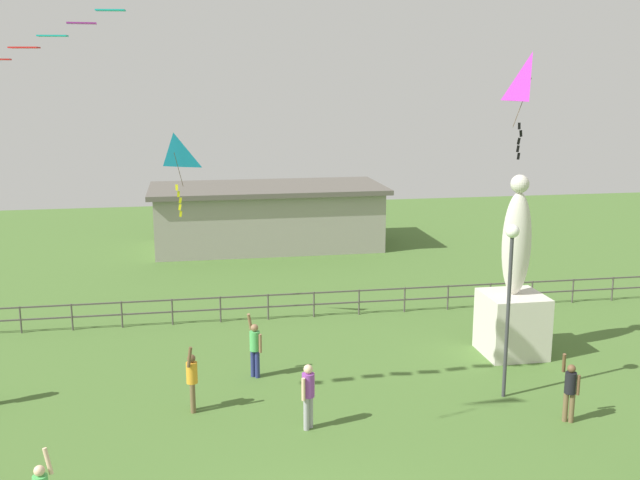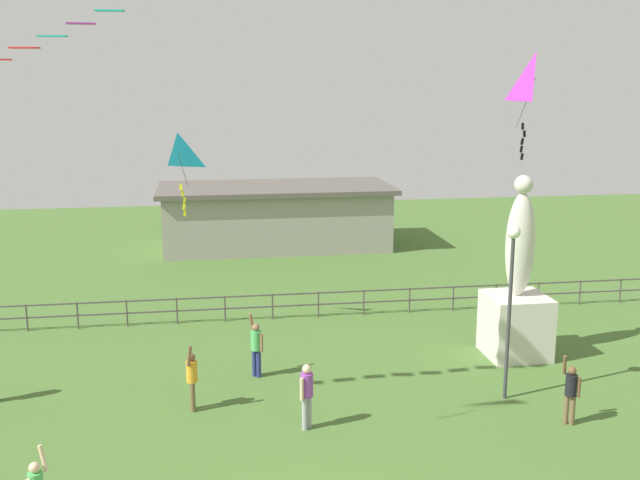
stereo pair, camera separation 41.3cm
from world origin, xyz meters
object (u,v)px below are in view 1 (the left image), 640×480
object	(u,v)px
lamppost	(510,274)
person_7	(192,378)
person_0	(308,392)
statue_monument	(513,302)
kite_0	(531,80)
person_2	(570,388)
person_6	(255,346)
kite_2	(174,155)

from	to	relation	value
lamppost	person_7	distance (m)	8.76
lamppost	person_7	world-z (taller)	lamppost
person_7	person_0	bearing A→B (deg)	-27.92
statue_monument	kite_0	world-z (taller)	kite_0
person_0	person_2	bearing A→B (deg)	-6.75
person_6	kite_2	size ratio (longest dim) A/B	0.70
lamppost	kite_2	world-z (taller)	kite_2
kite_0	kite_2	bearing A→B (deg)	160.36
statue_monument	kite_2	world-z (taller)	kite_2
person_0	person_6	world-z (taller)	person_6
person_2	person_6	bearing A→B (deg)	150.38
lamppost	kite_2	size ratio (longest dim) A/B	1.77
person_0	kite_0	world-z (taller)	kite_0
kite_0	kite_2	world-z (taller)	kite_0
statue_monument	kite_2	bearing A→B (deg)	161.89
person_0	person_7	distance (m)	3.18
lamppost	statue_monument	bearing A→B (deg)	62.75
kite_0	kite_2	size ratio (longest dim) A/B	1.13
lamppost	kite_0	xyz separation A→B (m)	(1.57, 2.72, 5.00)
person_0	person_6	distance (m)	3.64
person_2	person_0	bearing A→B (deg)	173.25
lamppost	person_2	world-z (taller)	lamppost
lamppost	kite_2	xyz separation A→B (m)	(-8.68, 6.38, 2.67)
person_0	kite_0	bearing A→B (deg)	27.29
statue_monument	lamppost	distance (m)	3.83
person_6	kite_2	world-z (taller)	kite_2
person_0	kite_0	xyz separation A→B (m)	(7.13, 3.68, 7.49)
person_2	person_7	world-z (taller)	person_7
statue_monument	person_2	distance (m)	4.86
statue_monument	lamppost	world-z (taller)	statue_monument
person_6	person_7	world-z (taller)	person_6
lamppost	person_6	world-z (taller)	lamppost
person_7	lamppost	bearing A→B (deg)	-3.62
person_6	kite_0	world-z (taller)	kite_0
person_6	kite_2	distance (m)	6.78
statue_monument	kite_0	size ratio (longest dim) A/B	1.86
person_7	kite_0	size ratio (longest dim) A/B	0.60
person_6	kite_2	bearing A→B (deg)	119.03
lamppost	person_2	distance (m)	3.23
person_2	person_6	world-z (taller)	person_6
person_2	kite_2	xyz separation A→B (m)	(-9.65, 8.11, 5.22)
person_0	person_7	size ratio (longest dim) A/B	0.91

